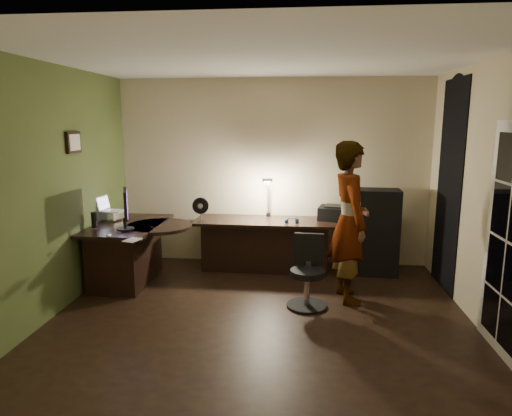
# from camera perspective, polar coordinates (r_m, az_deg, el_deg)

# --- Properties ---
(floor) EXTENTS (4.50, 4.00, 0.01)m
(floor) POSITION_cam_1_polar(r_m,az_deg,el_deg) (5.11, 0.53, -13.43)
(floor) COLOR black
(floor) RESTS_ON ground
(ceiling) EXTENTS (4.50, 4.00, 0.01)m
(ceiling) POSITION_cam_1_polar(r_m,az_deg,el_deg) (4.70, 0.59, 18.30)
(ceiling) COLOR silver
(ceiling) RESTS_ON floor
(wall_back) EXTENTS (4.50, 0.01, 2.70)m
(wall_back) POSITION_cam_1_polar(r_m,az_deg,el_deg) (6.70, 2.08, 4.45)
(wall_back) COLOR #C1B38C
(wall_back) RESTS_ON floor
(wall_front) EXTENTS (4.50, 0.01, 2.70)m
(wall_front) POSITION_cam_1_polar(r_m,az_deg,el_deg) (2.77, -3.13, -4.79)
(wall_front) COLOR #C1B38C
(wall_front) RESTS_ON floor
(wall_left) EXTENTS (0.01, 4.00, 2.70)m
(wall_left) POSITION_cam_1_polar(r_m,az_deg,el_deg) (5.40, -24.02, 1.97)
(wall_left) COLOR #C1B38C
(wall_left) RESTS_ON floor
(wall_right) EXTENTS (0.01, 4.00, 2.70)m
(wall_right) POSITION_cam_1_polar(r_m,az_deg,el_deg) (5.05, 26.99, 1.17)
(wall_right) COLOR #C1B38C
(wall_right) RESTS_ON floor
(green_wall_overlay) EXTENTS (0.00, 4.00, 2.70)m
(green_wall_overlay) POSITION_cam_1_polar(r_m,az_deg,el_deg) (5.39, -23.88, 1.97)
(green_wall_overlay) COLOR #475728
(green_wall_overlay) RESTS_ON floor
(arched_doorway) EXTENTS (0.01, 0.90, 2.60)m
(arched_doorway) POSITION_cam_1_polar(r_m,az_deg,el_deg) (6.12, 22.98, 2.52)
(arched_doorway) COLOR black
(arched_doorway) RESTS_ON floor
(french_door) EXTENTS (0.02, 0.92, 2.10)m
(french_door) POSITION_cam_1_polar(r_m,az_deg,el_deg) (4.60, 28.90, -3.67)
(french_door) COLOR white
(french_door) RESTS_ON floor
(framed_picture) EXTENTS (0.04, 0.30, 0.25)m
(framed_picture) POSITION_cam_1_polar(r_m,az_deg,el_deg) (5.73, -21.89, 7.62)
(framed_picture) COLOR black
(framed_picture) RESTS_ON wall_left
(desk_left) EXTENTS (0.84, 1.36, 0.78)m
(desk_left) POSITION_cam_1_polar(r_m,az_deg,el_deg) (6.22, -15.56, -5.47)
(desk_left) COLOR black
(desk_left) RESTS_ON floor
(desk_right) EXTENTS (1.96, 0.72, 0.73)m
(desk_right) POSITION_cam_1_polar(r_m,az_deg,el_deg) (6.46, 1.11, -4.68)
(desk_right) COLOR black
(desk_right) RESTS_ON floor
(cabinet) EXTENTS (0.81, 0.43, 1.18)m
(cabinet) POSITION_cam_1_polar(r_m,az_deg,el_deg) (6.48, 13.94, -2.90)
(cabinet) COLOR black
(cabinet) RESTS_ON floor
(laptop_stand) EXTENTS (0.30, 0.27, 0.10)m
(laptop_stand) POSITION_cam_1_polar(r_m,az_deg,el_deg) (6.40, -17.69, -0.87)
(laptop_stand) COLOR silver
(laptop_stand) RESTS_ON desk_left
(laptop) EXTENTS (0.33, 0.31, 0.20)m
(laptop) POSITION_cam_1_polar(r_m,az_deg,el_deg) (6.36, -17.44, 0.49)
(laptop) COLOR silver
(laptop) RESTS_ON laptop_stand
(monitor) EXTENTS (0.29, 0.53, 0.35)m
(monitor) POSITION_cam_1_polar(r_m,az_deg,el_deg) (5.73, -16.12, -0.85)
(monitor) COLOR black
(monitor) RESTS_ON desk_left
(mouse) EXTENTS (0.08, 0.10, 0.03)m
(mouse) POSITION_cam_1_polar(r_m,az_deg,el_deg) (5.45, -17.95, -3.28)
(mouse) COLOR silver
(mouse) RESTS_ON desk_left
(phone) EXTENTS (0.07, 0.13, 0.01)m
(phone) POSITION_cam_1_polar(r_m,az_deg,el_deg) (5.74, -15.55, -2.56)
(phone) COLOR black
(phone) RESTS_ON desk_left
(pen) EXTENTS (0.10, 0.11, 0.01)m
(pen) POSITION_cam_1_polar(r_m,az_deg,el_deg) (5.75, -12.75, -2.38)
(pen) COLOR black
(pen) RESTS_ON desk_left
(speaker) EXTENTS (0.09, 0.09, 0.20)m
(speaker) POSITION_cam_1_polar(r_m,az_deg,el_deg) (5.95, -19.55, -1.40)
(speaker) COLOR black
(speaker) RESTS_ON desk_left
(notepad) EXTENTS (0.19, 0.23, 0.01)m
(notepad) POSITION_cam_1_polar(r_m,az_deg,el_deg) (5.21, -15.20, -3.88)
(notepad) COLOR silver
(notepad) RESTS_ON desk_left
(desk_fan) EXTENTS (0.23, 0.14, 0.35)m
(desk_fan) POSITION_cam_1_polar(r_m,az_deg,el_deg) (6.29, -6.91, -0.23)
(desk_fan) COLOR black
(desk_fan) RESTS_ON desk_right
(headphones) EXTENTS (0.19, 0.13, 0.08)m
(headphones) POSITION_cam_1_polar(r_m,az_deg,el_deg) (6.21, 4.50, -1.56)
(headphones) COLOR navy
(headphones) RESTS_ON desk_right
(printer) EXTENTS (0.54, 0.46, 0.21)m
(printer) POSITION_cam_1_polar(r_m,az_deg,el_deg) (6.48, 10.01, -0.60)
(printer) COLOR black
(printer) RESTS_ON desk_right
(desk_lamp) EXTENTS (0.20, 0.30, 0.62)m
(desk_lamp) POSITION_cam_1_polar(r_m,az_deg,el_deg) (6.57, 1.56, 1.52)
(desk_lamp) COLOR black
(desk_lamp) RESTS_ON desk_right
(office_chair) EXTENTS (0.49, 0.49, 0.82)m
(office_chair) POSITION_cam_1_polar(r_m,az_deg,el_deg) (5.23, 6.45, -8.03)
(office_chair) COLOR black
(office_chair) RESTS_ON floor
(person) EXTENTS (0.57, 0.75, 1.88)m
(person) POSITION_cam_1_polar(r_m,az_deg,el_deg) (5.40, 11.62, -1.75)
(person) COLOR #D8A88C
(person) RESTS_ON floor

